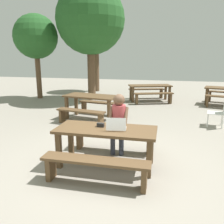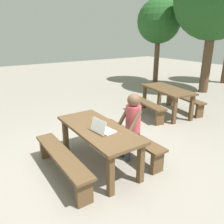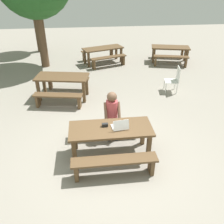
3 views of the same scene
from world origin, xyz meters
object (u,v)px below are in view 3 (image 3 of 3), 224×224
Objects in this scene: small_pouch at (105,125)px; person_seated at (112,112)px; picnic_table_mid at (62,80)px; picnic_table_rear at (170,49)px; picnic_table_front at (111,132)px; laptop at (120,126)px; plastic_chair at (174,79)px; picnic_table_distant at (103,50)px.

person_seated is (0.22, 0.58, -0.03)m from small_pouch.
picnic_table_rear is (4.71, 3.19, -0.04)m from picnic_table_mid.
person_seated is at bearing -107.68° from picnic_table_rear.
picnic_table_mid is 5.69m from picnic_table_rear.
person_seated reaches higher than picnic_table_front.
laptop is at bearing -82.10° from person_seated.
picnic_table_front reaches higher than picnic_table_rear.
picnic_table_front is 13.64× the size of small_pouch.
small_pouch is 0.07× the size of picnic_table_rear.
laptop is at bearing -9.60° from picnic_table_front.
laptop is at bearing -18.20° from small_pouch.
picnic_table_front is 0.67m from person_seated.
picnic_table_mid is (-1.35, 2.39, -0.09)m from person_seated.
person_seated is at bearing 80.79° from picnic_table_front.
plastic_chair reaches higher than picnic_table_distant.
person_seated is at bearing -50.04° from picnic_table_mid.
picnic_table_front is at bearing -105.71° from picnic_table_rear.
person_seated is at bearing -89.47° from laptop.
picnic_table_distant is (1.61, 3.42, -0.05)m from picnic_table_mid.
picnic_table_distant is at bearing -98.77° from laptop.
picnic_table_rear is (3.26, 6.27, -0.18)m from laptop.
picnic_table_mid is at bearing -72.16° from laptop.
picnic_table_front is 4.81× the size of laptop.
person_seated reaches higher than laptop.
plastic_chair is 0.49× the size of picnic_table_rear.
plastic_chair is at bearing 10.98° from picnic_table_mid.
person_seated is 3.46m from plastic_chair.
person_seated reaches higher than picnic_table_mid.
picnic_table_mid is (-1.45, 3.08, -0.14)m from laptop.
picnic_table_mid reaches higher than picnic_table_front.
picnic_table_distant is (0.25, 5.82, -0.14)m from person_seated.
picnic_table_rear is (0.91, 3.16, 0.13)m from plastic_chair.
laptop is 0.21× the size of picnic_table_rear.
picnic_table_mid is (-1.13, 2.97, -0.12)m from small_pouch.
plastic_chair is (2.35, 3.11, -0.32)m from laptop.
laptop is 0.21× the size of picnic_table_mid.
small_pouch reaches higher than picnic_table_mid.
small_pouch is (-0.12, 0.07, 0.15)m from picnic_table_front.
picnic_table_mid is at bearing 112.30° from picnic_table_front.
person_seated is at bearing -111.34° from picnic_table_distant.
picnic_table_rear is at bearing 173.62° from plastic_chair.
picnic_table_mid is at bearing -134.01° from picnic_table_distant.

